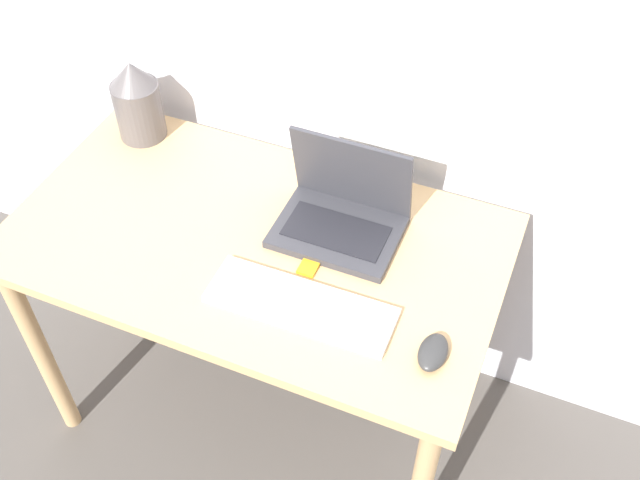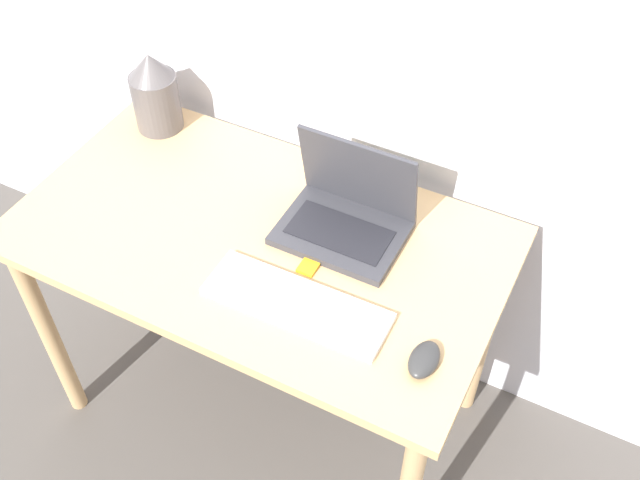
% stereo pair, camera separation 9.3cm
% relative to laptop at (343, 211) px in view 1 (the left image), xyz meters
% --- Properties ---
extents(desk, '(1.21, 0.68, 0.78)m').
position_rel_laptop_xyz_m(desk, '(-0.18, -0.12, -0.16)').
color(desk, tan).
rests_on(desk, ground_plane).
extents(laptop, '(0.30, 0.23, 0.24)m').
position_rel_laptop_xyz_m(laptop, '(0.00, 0.00, 0.00)').
color(laptop, '#333338').
rests_on(laptop, desk).
extents(keyboard, '(0.43, 0.14, 0.02)m').
position_rel_laptop_xyz_m(keyboard, '(0.01, -0.27, -0.04)').
color(keyboard, white).
rests_on(keyboard, desk).
extents(mouse, '(0.06, 0.10, 0.03)m').
position_rel_laptop_xyz_m(mouse, '(0.32, -0.29, -0.04)').
color(mouse, '#2D2D2D').
rests_on(mouse, desk).
extents(vase, '(0.13, 0.13, 0.23)m').
position_rel_laptop_xyz_m(vase, '(-0.64, 0.12, 0.06)').
color(vase, '#514C4C').
rests_on(vase, desk).
extents(mp3_player, '(0.04, 0.06, 0.01)m').
position_rel_laptop_xyz_m(mp3_player, '(-0.02, -0.16, -0.05)').
color(mp3_player, orange).
rests_on(mp3_player, desk).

